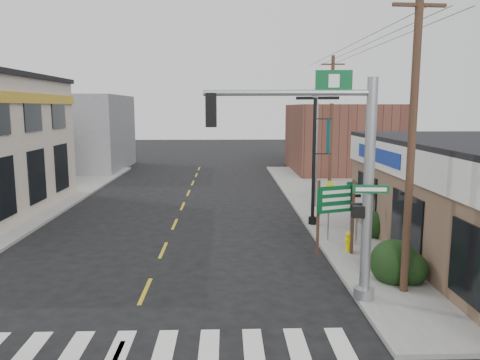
{
  "coord_description": "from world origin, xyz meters",
  "views": [
    {
      "loc": [
        2.4,
        -9.19,
        5.35
      ],
      "look_at": [
        2.89,
        7.25,
        2.8
      ],
      "focal_mm": 35.0,
      "sensor_mm": 36.0,
      "label": 1
    }
  ],
  "objects_px": {
    "guide_sign": "(336,207)",
    "dance_center_sign": "(317,113)",
    "utility_pole_near": "(412,141)",
    "fire_hydrant": "(349,241)",
    "bare_tree": "(477,168)",
    "traffic_signal_pole": "(342,166)",
    "utility_pole_far": "(331,121)",
    "lamp_post": "(315,148)"
  },
  "relations": [
    {
      "from": "guide_sign",
      "to": "dance_center_sign",
      "type": "height_order",
      "value": "dance_center_sign"
    },
    {
      "from": "utility_pole_near",
      "to": "dance_center_sign",
      "type": "bearing_deg",
      "value": 87.59
    },
    {
      "from": "fire_hydrant",
      "to": "bare_tree",
      "type": "height_order",
      "value": "bare_tree"
    },
    {
      "from": "traffic_signal_pole",
      "to": "utility_pole_far",
      "type": "height_order",
      "value": "utility_pole_far"
    },
    {
      "from": "dance_center_sign",
      "to": "utility_pole_far",
      "type": "relative_size",
      "value": 0.77
    },
    {
      "from": "bare_tree",
      "to": "dance_center_sign",
      "type": "bearing_deg",
      "value": 103.88
    },
    {
      "from": "guide_sign",
      "to": "utility_pole_far",
      "type": "distance_m",
      "value": 14.66
    },
    {
      "from": "fire_hydrant",
      "to": "utility_pole_far",
      "type": "distance_m",
      "value": 14.58
    },
    {
      "from": "guide_sign",
      "to": "lamp_post",
      "type": "height_order",
      "value": "lamp_post"
    },
    {
      "from": "guide_sign",
      "to": "utility_pole_near",
      "type": "bearing_deg",
      "value": -90.75
    },
    {
      "from": "traffic_signal_pole",
      "to": "guide_sign",
      "type": "height_order",
      "value": "traffic_signal_pole"
    },
    {
      "from": "guide_sign",
      "to": "utility_pole_far",
      "type": "xyz_separation_m",
      "value": [
        2.93,
        14.13,
        2.61
      ]
    },
    {
      "from": "dance_center_sign",
      "to": "traffic_signal_pole",
      "type": "bearing_deg",
      "value": -80.25
    },
    {
      "from": "traffic_signal_pole",
      "to": "guide_sign",
      "type": "distance_m",
      "value": 4.49
    },
    {
      "from": "fire_hydrant",
      "to": "lamp_post",
      "type": "height_order",
      "value": "lamp_post"
    },
    {
      "from": "lamp_post",
      "to": "dance_center_sign",
      "type": "relative_size",
      "value": 0.91
    },
    {
      "from": "dance_center_sign",
      "to": "lamp_post",
      "type": "bearing_deg",
      "value": -83.63
    },
    {
      "from": "traffic_signal_pole",
      "to": "fire_hydrant",
      "type": "xyz_separation_m",
      "value": [
        1.42,
        4.27,
        -3.29
      ]
    },
    {
      "from": "utility_pole_near",
      "to": "utility_pole_far",
      "type": "bearing_deg",
      "value": 80.15
    },
    {
      "from": "bare_tree",
      "to": "fire_hydrant",
      "type": "bearing_deg",
      "value": 134.89
    },
    {
      "from": "utility_pole_far",
      "to": "dance_center_sign",
      "type": "bearing_deg",
      "value": -103.41
    },
    {
      "from": "fire_hydrant",
      "to": "utility_pole_near",
      "type": "height_order",
      "value": "utility_pole_near"
    },
    {
      "from": "fire_hydrant",
      "to": "utility_pole_near",
      "type": "relative_size",
      "value": 0.09
    },
    {
      "from": "utility_pole_far",
      "to": "lamp_post",
      "type": "bearing_deg",
      "value": -100.04
    },
    {
      "from": "fire_hydrant",
      "to": "lamp_post",
      "type": "xyz_separation_m",
      "value": [
        -0.52,
        4.08,
        3.05
      ]
    },
    {
      "from": "traffic_signal_pole",
      "to": "bare_tree",
      "type": "relative_size",
      "value": 1.41
    },
    {
      "from": "traffic_signal_pole",
      "to": "fire_hydrant",
      "type": "bearing_deg",
      "value": 76.38
    },
    {
      "from": "guide_sign",
      "to": "utility_pole_far",
      "type": "height_order",
      "value": "utility_pole_far"
    },
    {
      "from": "bare_tree",
      "to": "lamp_post",
      "type": "bearing_deg",
      "value": 116.2
    },
    {
      "from": "guide_sign",
      "to": "utility_pole_near",
      "type": "distance_m",
      "value": 4.49
    },
    {
      "from": "guide_sign",
      "to": "traffic_signal_pole",
      "type": "bearing_deg",
      "value": -121.69
    },
    {
      "from": "utility_pole_far",
      "to": "traffic_signal_pole",
      "type": "bearing_deg",
      "value": -95.4
    },
    {
      "from": "bare_tree",
      "to": "utility_pole_far",
      "type": "distance_m",
      "value": 16.81
    },
    {
      "from": "traffic_signal_pole",
      "to": "dance_center_sign",
      "type": "distance_m",
      "value": 12.42
    },
    {
      "from": "guide_sign",
      "to": "fire_hydrant",
      "type": "xyz_separation_m",
      "value": [
        0.58,
        0.3,
        -1.35
      ]
    },
    {
      "from": "traffic_signal_pole",
      "to": "bare_tree",
      "type": "height_order",
      "value": "traffic_signal_pole"
    },
    {
      "from": "lamp_post",
      "to": "utility_pole_far",
      "type": "distance_m",
      "value": 10.2
    },
    {
      "from": "guide_sign",
      "to": "dance_center_sign",
      "type": "bearing_deg",
      "value": 64.5
    },
    {
      "from": "utility_pole_near",
      "to": "traffic_signal_pole",
      "type": "bearing_deg",
      "value": -170.54
    },
    {
      "from": "traffic_signal_pole",
      "to": "lamp_post",
      "type": "bearing_deg",
      "value": 88.66
    },
    {
      "from": "guide_sign",
      "to": "dance_center_sign",
      "type": "xyz_separation_m",
      "value": [
        0.82,
        8.27,
        3.21
      ]
    },
    {
      "from": "traffic_signal_pole",
      "to": "guide_sign",
      "type": "relative_size",
      "value": 2.3
    }
  ]
}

